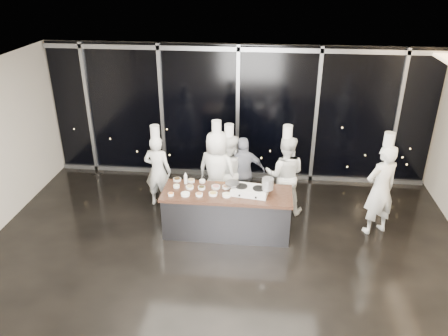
# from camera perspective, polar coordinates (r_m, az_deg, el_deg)

# --- Properties ---
(ground) EXTENTS (9.00, 9.00, 0.00)m
(ground) POSITION_cam_1_polar(r_m,az_deg,el_deg) (8.00, -0.28, -11.95)
(ground) COLOR black
(ground) RESTS_ON ground
(room_shell) EXTENTS (9.02, 7.02, 3.21)m
(room_shell) POSITION_cam_1_polar(r_m,az_deg,el_deg) (6.85, 1.15, 3.01)
(room_shell) COLOR beige
(room_shell) RESTS_ON ground
(window_wall) EXTENTS (8.90, 0.11, 3.20)m
(window_wall) POSITION_cam_1_polar(r_m,az_deg,el_deg) (10.29, 1.81, 7.05)
(window_wall) COLOR black
(window_wall) RESTS_ON ground
(demo_counter) EXTENTS (2.46, 0.86, 0.90)m
(demo_counter) POSITION_cam_1_polar(r_m,az_deg,el_deg) (8.48, 0.39, -5.82)
(demo_counter) COLOR #3D3D43
(demo_counter) RESTS_ON ground
(stove) EXTENTS (0.72, 0.51, 0.14)m
(stove) POSITION_cam_1_polar(r_m,az_deg,el_deg) (8.20, 3.41, -2.94)
(stove) COLOR silver
(stove) RESTS_ON demo_counter
(frying_pan) EXTENTS (0.48, 0.31, 0.04)m
(frying_pan) POSITION_cam_1_polar(r_m,az_deg,el_deg) (8.22, 1.03, -2.04)
(frying_pan) COLOR gray
(frying_pan) RESTS_ON stove
(stock_pot) EXTENTS (0.24, 0.24, 0.21)m
(stock_pot) POSITION_cam_1_polar(r_m,az_deg,el_deg) (8.07, 5.74, -2.06)
(stock_pot) COLOR silver
(stock_pot) RESTS_ON stove
(prep_bowls) EXTENTS (1.39, 0.73, 0.05)m
(prep_bowls) POSITION_cam_1_polar(r_m,az_deg,el_deg) (8.33, -2.80, -2.72)
(prep_bowls) COLOR white
(prep_bowls) RESTS_ON demo_counter
(squeeze_bottle) EXTENTS (0.07, 0.07, 0.24)m
(squeeze_bottle) POSITION_cam_1_polar(r_m,az_deg,el_deg) (8.55, -5.04, -1.34)
(squeeze_bottle) COLOR white
(squeeze_bottle) RESTS_ON demo_counter
(chef_far_left) EXTENTS (0.62, 0.44, 1.83)m
(chef_far_left) POSITION_cam_1_polar(r_m,az_deg,el_deg) (9.37, -8.65, -0.29)
(chef_far_left) COLOR silver
(chef_far_left) RESTS_ON ground
(chef_left) EXTENTS (0.99, 0.81, 1.99)m
(chef_left) POSITION_cam_1_polar(r_m,az_deg,el_deg) (9.10, -0.94, -0.34)
(chef_left) COLOR silver
(chef_left) RESTS_ON ground
(chef_center) EXTENTS (0.86, 0.71, 1.86)m
(chef_center) POSITION_cam_1_polar(r_m,az_deg,el_deg) (9.25, 0.64, -0.32)
(chef_center) COLOR silver
(chef_center) RESTS_ON ground
(guest) EXTENTS (1.00, 0.64, 1.59)m
(guest) POSITION_cam_1_polar(r_m,az_deg,el_deg) (9.23, 2.56, -0.62)
(guest) COLOR #131B34
(guest) RESTS_ON ground
(chef_right) EXTENTS (0.87, 0.71, 1.93)m
(chef_right) POSITION_cam_1_polar(r_m,az_deg,el_deg) (9.09, 7.95, -0.84)
(chef_right) COLOR silver
(chef_right) RESTS_ON ground
(chef_side) EXTENTS (0.80, 0.70, 2.08)m
(chef_side) POSITION_cam_1_polar(r_m,az_deg,el_deg) (8.79, 19.75, -2.59)
(chef_side) COLOR silver
(chef_side) RESTS_ON ground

